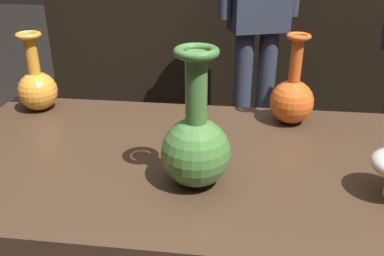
% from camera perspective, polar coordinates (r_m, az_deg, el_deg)
% --- Properties ---
extents(back_display_shelf, '(2.60, 0.40, 0.99)m').
position_cam_1_polar(back_display_shelf, '(3.13, 4.99, 11.01)').
color(back_display_shelf, black).
rests_on(back_display_shelf, ground_plane).
extents(vase_centerpiece, '(0.14, 0.14, 0.29)m').
position_cam_1_polar(vase_centerpiece, '(0.82, 0.56, -2.26)').
color(vase_centerpiece, '#477A38').
rests_on(vase_centerpiece, display_plinth).
extents(vase_tall_behind, '(0.12, 0.12, 0.24)m').
position_cam_1_polar(vase_tall_behind, '(1.14, 13.73, 4.14)').
color(vase_tall_behind, '#E55B1E').
rests_on(vase_tall_behind, display_plinth).
extents(vase_left_accent, '(0.11, 0.11, 0.23)m').
position_cam_1_polar(vase_left_accent, '(1.27, -20.76, 5.49)').
color(vase_left_accent, orange).
rests_on(vase_left_accent, display_plinth).
extents(visitor_center_back, '(0.45, 0.28, 1.55)m').
position_cam_1_polar(visitor_center_back, '(2.41, 9.38, 16.51)').
color(visitor_center_back, '#333847').
rests_on(visitor_center_back, ground_plane).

